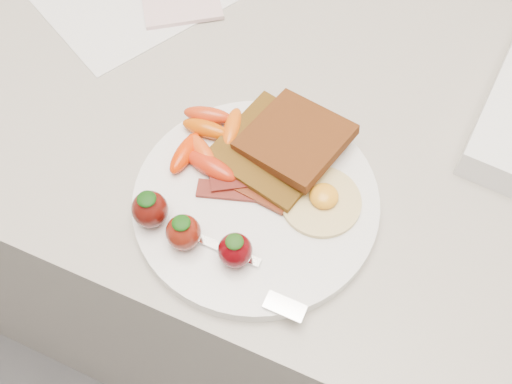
% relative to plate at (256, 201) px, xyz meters
% --- Properties ---
extents(counter, '(2.00, 0.60, 0.90)m').
position_rel_plate_xyz_m(counter, '(0.01, 0.15, -0.46)').
color(counter, gray).
rests_on(counter, ground).
extents(plate, '(0.27, 0.27, 0.02)m').
position_rel_plate_xyz_m(plate, '(0.00, 0.00, 0.00)').
color(plate, white).
rests_on(plate, counter).
extents(toast_lower, '(0.14, 0.14, 0.01)m').
position_rel_plate_xyz_m(toast_lower, '(-0.00, 0.06, 0.02)').
color(toast_lower, '#3C230F').
rests_on(toast_lower, plate).
extents(toast_upper, '(0.13, 0.13, 0.02)m').
position_rel_plate_xyz_m(toast_upper, '(0.01, 0.08, 0.03)').
color(toast_upper, '#381A06').
rests_on(toast_upper, toast_lower).
extents(fried_egg, '(0.09, 0.09, 0.02)m').
position_rel_plate_xyz_m(fried_egg, '(0.07, 0.02, 0.01)').
color(fried_egg, '#F5F1B8').
rests_on(fried_egg, plate).
extents(bacon_strips, '(0.10, 0.07, 0.01)m').
position_rel_plate_xyz_m(bacon_strips, '(-0.01, 0.00, 0.01)').
color(bacon_strips, '#3D0406').
rests_on(bacon_strips, plate).
extents(baby_carrots, '(0.10, 0.11, 0.02)m').
position_rel_plate_xyz_m(baby_carrots, '(-0.08, 0.04, 0.02)').
color(baby_carrots, '#C54D03').
rests_on(baby_carrots, plate).
extents(strawberries, '(0.14, 0.05, 0.05)m').
position_rel_plate_xyz_m(strawberries, '(-0.05, -0.07, 0.03)').
color(strawberries, '#470C08').
rests_on(strawberries, plate).
extents(fork, '(0.16, 0.05, 0.00)m').
position_rel_plate_xyz_m(fork, '(0.03, -0.09, 0.01)').
color(fork, silver).
rests_on(fork, plate).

